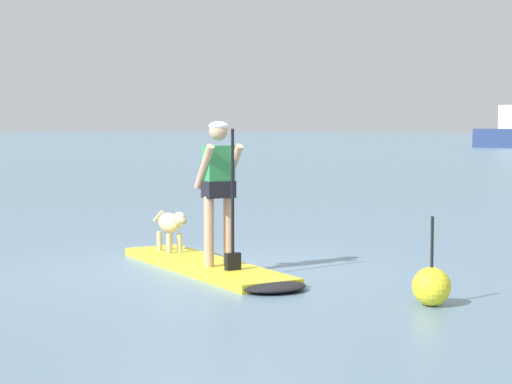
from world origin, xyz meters
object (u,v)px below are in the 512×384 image
dog (171,224)px  paddleboard (213,268)px  person_paddler (219,183)px  marker_buoy (431,286)px

dog → paddleboard: bearing=-21.1°
person_paddler → dog: size_ratio=1.82×
person_paddler → dog: 1.52m
paddleboard → dog: bearing=158.9°
paddleboard → person_paddler: size_ratio=2.11×
marker_buoy → person_paddler: bearing=178.3°
marker_buoy → dog: bearing=172.0°
dog → marker_buoy: (4.14, -0.58, -0.27)m
person_paddler → marker_buoy: person_paddler is taller
paddleboard → marker_buoy: bearing=-2.7°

